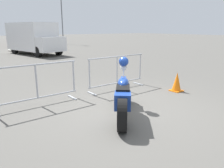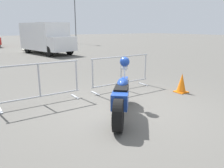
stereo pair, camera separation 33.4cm
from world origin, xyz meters
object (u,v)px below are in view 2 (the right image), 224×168
Objects in this scene: street_lamp at (75,13)px; crowd_barrier_near at (39,83)px; delivery_van at (46,37)px; traffic_cone at (182,83)px; motorcycle at (122,95)px; crowd_barrier_far at (121,72)px.

crowd_barrier_near is at bearing -116.87° from street_lamp.
street_lamp is at bearing 132.00° from delivery_van.
crowd_barrier_near is 3.68× the size of traffic_cone.
crowd_barrier_near is 0.41× the size of delivery_van.
street_lamp is (9.07, 22.27, 3.24)m from motorcycle.
delivery_van reaches higher than motorcycle.
street_lamp is at bearing 63.13° from crowd_barrier_near.
crowd_barrier_near and crowd_barrier_far have the same top height.
crowd_barrier_near is (-1.29, 1.82, 0.08)m from motorcycle.
delivery_van is at bearing 84.18° from crowd_barrier_far.
traffic_cone is (1.32, -1.34, -0.26)m from crowd_barrier_far.
motorcycle is 0.82× the size of crowd_barrier_far.
street_lamp is (7.78, 20.46, 3.16)m from crowd_barrier_far.
motorcycle is at bearing -54.63° from crowd_barrier_near.
crowd_barrier_far is at bearing 5.70° from motorcycle.
motorcycle is 0.34× the size of delivery_van.
motorcycle is 2.23m from crowd_barrier_far.
motorcycle is at bearing -169.63° from traffic_cone.
crowd_barrier_far is 3.68× the size of traffic_cone.
delivery_van is at bearing 30.56° from motorcycle.
street_lamp reaches higher than crowd_barrier_near.
motorcycle is 3.01× the size of traffic_cone.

